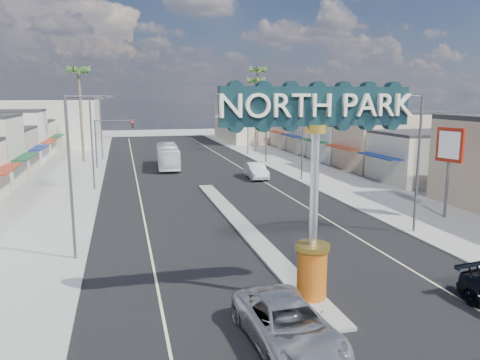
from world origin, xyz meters
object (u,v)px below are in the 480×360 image
palm_right_far (258,75)px  car_parked_right (256,171)px  streetlight_l_near (73,169)px  streetlight_r_far (247,122)px  suv_left (288,325)px  streetlight_l_far (102,124)px  traffic_signal_right (253,131)px  palm_right_mid (256,85)px  bank_pylon_sign (450,150)px  traffic_signal_left (111,134)px  palm_left_far (79,76)px  streetlight_r_near (416,157)px  gateway_sign (315,168)px  streetlight_r_mid (301,133)px  streetlight_l_mid (93,137)px  city_bus (168,156)px

palm_right_far → car_parked_right: (-8.77, -29.55, -11.53)m
streetlight_l_near → car_parked_right: streetlight_l_near is taller
streetlight_r_far → suv_left: bearing=-103.4°
streetlight_l_far → car_parked_right: streetlight_l_far is taller
traffic_signal_right → suv_left: bearing=-104.2°
palm_right_mid → streetlight_l_near: bearing=-117.0°
palm_right_mid → bank_pylon_sign: 43.75m
traffic_signal_left → traffic_signal_right: bearing=0.0°
palm_left_far → palm_right_far: size_ratio=0.93×
streetlight_r_far → bank_pylon_sign: streetlight_r_far is taller
car_parked_right → streetlight_r_near: bearing=-76.9°
streetlight_l_far → palm_right_mid: size_ratio=0.74×
gateway_sign → palm_left_far: 50.06m
traffic_signal_left → traffic_signal_right: size_ratio=1.00×
streetlight_r_far → suv_left: 55.04m
traffic_signal_right → bank_pylon_sign: size_ratio=0.91×
traffic_signal_left → palm_right_far: palm_right_far is taller
streetlight_r_mid → palm_right_far: bearing=81.9°
bank_pylon_sign → streetlight_r_far: bearing=78.0°
streetlight_r_mid → streetlight_r_far: same height
streetlight_l_near → streetlight_l_mid: size_ratio=1.00×
traffic_signal_left → palm_right_far: bearing=36.7°
palm_right_mid → city_bus: bearing=-138.7°
traffic_signal_right → streetlight_r_near: 34.03m
gateway_sign → palm_right_mid: bearing=76.5°
gateway_sign → car_parked_right: size_ratio=1.76×
traffic_signal_right → palm_left_far: bearing=164.9°
streetlight_r_near → streetlight_r_mid: same height
gateway_sign → streetlight_l_mid: (-10.43, 28.02, -0.86)m
streetlight_r_far → streetlight_l_far: bearing=180.0°
city_bus → gateway_sign: bearing=-83.7°
streetlight_l_far → palm_left_far: 7.21m
traffic_signal_right → streetlight_r_mid: bearing=-84.9°
gateway_sign → bank_pylon_sign: gateway_sign is taller
traffic_signal_left → streetlight_r_mid: streetlight_r_mid is taller
streetlight_l_near → palm_left_far: size_ratio=0.69×
palm_right_mid → bank_pylon_sign: size_ratio=1.84×
streetlight_l_mid → palm_left_far: palm_left_far is taller
streetlight_r_mid → streetlight_r_far: bearing=90.0°
palm_right_far → streetlight_r_far: bearing=-114.5°
streetlight_r_mid → traffic_signal_left: bearing=144.5°
streetlight_r_mid → suv_left: bearing=-112.1°
gateway_sign → palm_right_mid: 55.76m
traffic_signal_right → car_parked_right: 12.40m
gateway_sign → traffic_signal_right: size_ratio=1.53×
streetlight_l_far → palm_right_far: palm_right_far is taller
traffic_signal_left → streetlight_r_far: size_ratio=0.67×
bank_pylon_sign → gateway_sign: bearing=-163.2°
palm_left_far → palm_right_mid: (26.00, 6.00, -0.90)m
gateway_sign → streetlight_r_far: bearing=78.2°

